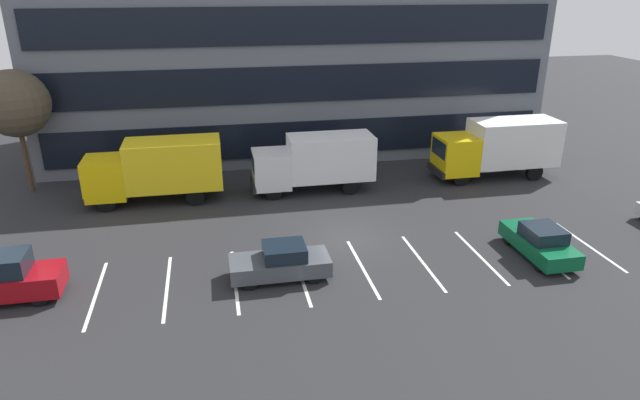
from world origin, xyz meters
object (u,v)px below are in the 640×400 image
(box_truck_white, at_px, (315,161))
(sedan_forest, at_px, (540,242))
(bare_tree, at_px, (15,104))
(sedan_charcoal, at_px, (281,262))
(box_truck_yellow, at_px, (498,146))
(box_truck_yellow_all, at_px, (157,168))
(suv_maroon, at_px, (3,278))

(box_truck_white, height_order, sedan_forest, box_truck_white)
(bare_tree, bearing_deg, sedan_forest, -28.48)
(sedan_charcoal, bearing_deg, box_truck_yellow, 33.87)
(box_truck_yellow_all, distance_m, bare_tree, 8.98)
(suv_maroon, xyz_separation_m, bare_tree, (-2.38, 12.94, 4.33))
(box_truck_yellow, height_order, bare_tree, bare_tree)
(box_truck_yellow, height_order, sedan_charcoal, box_truck_yellow)
(box_truck_white, relative_size, bare_tree, 1.00)
(box_truck_white, distance_m, sedan_charcoal, 10.64)
(box_truck_white, relative_size, box_truck_yellow_all, 0.95)
(box_truck_white, bearing_deg, box_truck_yellow, 1.08)
(suv_maroon, xyz_separation_m, sedan_forest, (22.87, -0.76, -0.22))
(suv_maroon, xyz_separation_m, sedan_charcoal, (10.98, -0.42, -0.22))
(box_truck_white, relative_size, suv_maroon, 1.68)
(sedan_forest, bearing_deg, bare_tree, 151.52)
(box_truck_yellow_all, bearing_deg, suv_maroon, -118.73)
(box_truck_yellow, xyz_separation_m, box_truck_yellow_all, (-20.92, -0.13, -0.07))
(box_truck_white, xyz_separation_m, sedan_forest, (8.47, -10.35, -1.17))
(box_truck_yellow, xyz_separation_m, box_truck_white, (-11.83, -0.22, -0.17))
(suv_maroon, distance_m, bare_tree, 13.85)
(sedan_charcoal, xyz_separation_m, bare_tree, (-13.36, 13.36, 4.56))
(suv_maroon, relative_size, sedan_forest, 1.02)
(box_truck_white, bearing_deg, box_truck_yellow_all, 179.42)
(suv_maroon, height_order, sedan_forest, suv_maroon)
(sedan_forest, relative_size, bare_tree, 0.59)
(box_truck_white, bearing_deg, sedan_forest, -50.68)
(box_truck_white, bearing_deg, bare_tree, 168.70)
(sedan_forest, bearing_deg, suv_maroon, 178.11)
(box_truck_yellow_all, relative_size, bare_tree, 1.06)
(sedan_forest, xyz_separation_m, sedan_charcoal, (-11.89, 0.33, 0.00))
(box_truck_white, xyz_separation_m, bare_tree, (-16.77, 3.35, 3.38))
(bare_tree, bearing_deg, box_truck_yellow_all, -22.98)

